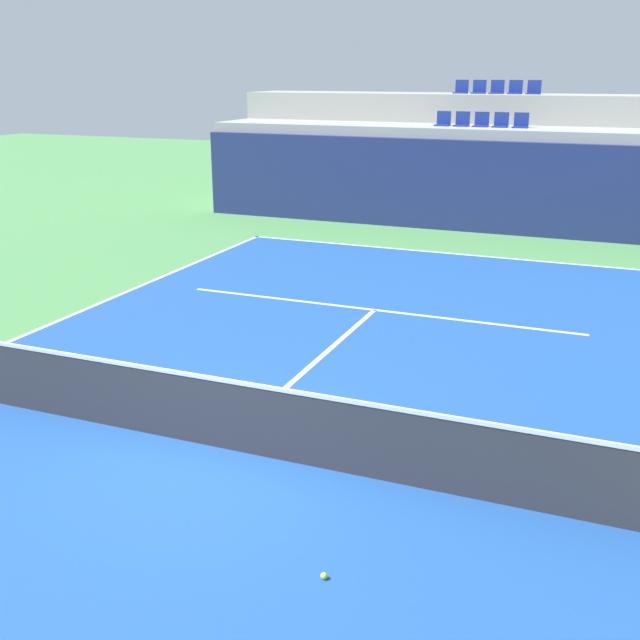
% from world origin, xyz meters
% --- Properties ---
extents(ground_plane, '(80.00, 80.00, 0.00)m').
position_xyz_m(ground_plane, '(0.00, 0.00, 0.00)').
color(ground_plane, '#4C8C4C').
extents(court_surface, '(11.00, 24.00, 0.01)m').
position_xyz_m(court_surface, '(0.00, 0.00, 0.01)').
color(court_surface, '#1E4C99').
rests_on(court_surface, ground_plane).
extents(baseline_far, '(11.00, 0.10, 0.00)m').
position_xyz_m(baseline_far, '(0.00, 11.95, 0.01)').
color(baseline_far, white).
rests_on(baseline_far, court_surface).
extents(service_line_far, '(8.26, 0.10, 0.00)m').
position_xyz_m(service_line_far, '(0.00, 6.40, 0.01)').
color(service_line_far, white).
rests_on(service_line_far, court_surface).
extents(centre_service_line, '(0.10, 6.40, 0.00)m').
position_xyz_m(centre_service_line, '(0.00, 3.20, 0.01)').
color(centre_service_line, white).
rests_on(centre_service_line, court_surface).
extents(back_wall, '(17.26, 0.30, 2.68)m').
position_xyz_m(back_wall, '(0.00, 15.15, 1.34)').
color(back_wall, navy).
rests_on(back_wall, ground_plane).
extents(stands_tier_lower, '(17.26, 2.40, 2.98)m').
position_xyz_m(stands_tier_lower, '(0.00, 16.50, 1.49)').
color(stands_tier_lower, '#9E9E99').
rests_on(stands_tier_lower, ground_plane).
extents(stands_tier_upper, '(17.26, 2.40, 3.89)m').
position_xyz_m(stands_tier_upper, '(0.00, 18.90, 1.95)').
color(stands_tier_upper, '#9E9E99').
rests_on(stands_tier_upper, ground_plane).
extents(seating_row_lower, '(2.82, 0.44, 0.44)m').
position_xyz_m(seating_row_lower, '(0.00, 16.59, 3.11)').
color(seating_row_lower, navy).
rests_on(seating_row_lower, stands_tier_lower).
extents(seating_row_upper, '(2.82, 0.44, 0.44)m').
position_xyz_m(seating_row_upper, '(0.00, 18.99, 4.02)').
color(seating_row_upper, navy).
rests_on(seating_row_upper, stands_tier_upper).
extents(tennis_net, '(11.08, 0.08, 1.07)m').
position_xyz_m(tennis_net, '(0.00, 0.00, 0.51)').
color(tennis_net, black).
rests_on(tennis_net, court_surface).
extents(tennis_ball_0, '(0.07, 0.07, 0.07)m').
position_xyz_m(tennis_ball_0, '(2.26, -1.98, 0.04)').
color(tennis_ball_0, '#CCE033').
rests_on(tennis_ball_0, court_surface).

